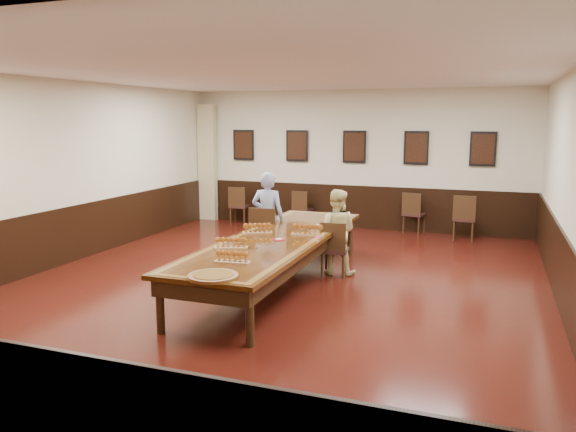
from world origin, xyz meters
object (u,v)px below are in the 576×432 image
at_px(spare_chair_a, 239,205).
at_px(person_man, 268,217).
at_px(spare_chair_b, 303,208).
at_px(spare_chair_c, 414,213).
at_px(conference_table, 277,246).
at_px(carved_platter, 213,276).
at_px(person_woman, 336,232).
at_px(chair_woman, 335,248).
at_px(spare_chair_d, 464,217).
at_px(chair_man, 266,235).

bearing_deg(spare_chair_a, person_man, 116.21).
height_order(spare_chair_b, spare_chair_c, spare_chair_c).
distance_m(conference_table, carved_platter, 2.32).
xyz_separation_m(spare_chair_a, person_woman, (3.43, -3.61, 0.25)).
relative_size(spare_chair_a, spare_chair_b, 1.06).
relative_size(person_man, carved_platter, 2.29).
bearing_deg(conference_table, carved_platter, -86.86).
bearing_deg(chair_woman, spare_chair_d, -121.81).
height_order(chair_man, spare_chair_b, chair_man).
bearing_deg(spare_chair_b, person_man, 104.76).
height_order(spare_chair_b, carved_platter, spare_chair_b).
xyz_separation_m(chair_woman, carved_platter, (-0.55, -3.17, 0.32)).
relative_size(chair_man, spare_chair_b, 1.18).
relative_size(conference_table, carved_platter, 7.10).
xyz_separation_m(spare_chair_c, person_man, (-2.12, -3.48, 0.35)).
relative_size(spare_chair_b, carved_platter, 1.22).
bearing_deg(spare_chair_c, spare_chair_d, 174.49).
distance_m(spare_chair_d, carved_platter, 7.17).
height_order(spare_chair_d, conference_table, spare_chair_d).
bearing_deg(conference_table, person_woman, 55.00).
xyz_separation_m(spare_chair_a, person_man, (2.07, -3.23, 0.35)).
bearing_deg(carved_platter, spare_chair_c, 79.64).
xyz_separation_m(chair_man, person_woman, (1.35, -0.27, 0.20)).
distance_m(person_man, person_woman, 1.42).
bearing_deg(chair_woman, spare_chair_c, -105.52).
relative_size(spare_chair_b, spare_chair_d, 0.89).
xyz_separation_m(spare_chair_d, carved_platter, (-2.38, -6.76, 0.29)).
bearing_deg(chair_woman, conference_table, 47.03).
bearing_deg(spare_chair_b, carved_platter, 107.05).
relative_size(spare_chair_a, spare_chair_d, 0.95).
height_order(chair_woman, spare_chair_d, spare_chair_d).
distance_m(chair_man, spare_chair_d, 4.54).
xyz_separation_m(spare_chair_c, spare_chair_d, (1.08, -0.37, 0.02)).
xyz_separation_m(person_man, person_woman, (1.36, -0.38, -0.11)).
relative_size(chair_woman, spare_chair_b, 1.05).
distance_m(chair_man, person_woman, 1.39).
relative_size(chair_man, spare_chair_d, 1.05).
relative_size(spare_chair_b, conference_table, 0.17).
bearing_deg(chair_woman, chair_man, -19.92).
xyz_separation_m(chair_woman, person_man, (-1.37, 0.48, 0.36)).
distance_m(chair_woman, spare_chair_b, 4.31).
bearing_deg(person_woman, chair_man, -16.18).
distance_m(chair_woman, carved_platter, 3.24).
distance_m(spare_chair_b, carved_platter, 7.18).
distance_m(person_woman, carved_platter, 3.31).
height_order(spare_chair_c, conference_table, spare_chair_c).
relative_size(person_man, person_woman, 1.15).
distance_m(chair_woman, spare_chair_d, 4.03).
xyz_separation_m(conference_table, carved_platter, (0.13, -2.31, 0.16)).
bearing_deg(spare_chair_c, chair_man, 72.77).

